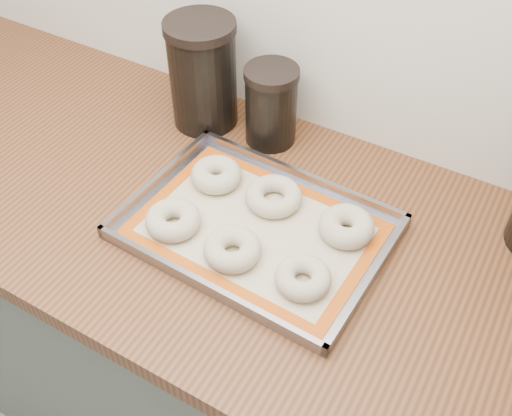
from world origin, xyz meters
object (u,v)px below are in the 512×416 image
Objects in this scene: bagel_front_left at (173,220)px; bagel_back_right at (346,226)px; baking_tray at (256,229)px; bagel_front_mid at (232,249)px; bagel_back_left at (216,175)px; bagel_front_right at (303,278)px; bagel_back_mid at (274,196)px; canister_mid at (271,105)px; canister_left at (203,74)px.

bagel_back_right is at bearing 26.96° from bagel_front_left.
baking_tray is 0.08m from bagel_front_mid.
bagel_front_mid is 0.19m from bagel_back_left.
bagel_front_right is 0.14m from bagel_back_right.
bagel_front_mid is (-0.00, -0.07, 0.02)m from baking_tray.
bagel_back_right reaches higher than bagel_front_right.
bagel_back_right is at bearing 44.59° from bagel_front_mid.
bagel_front_right is at bearing -46.93° from bagel_back_mid.
baking_tray is 0.08m from bagel_back_mid.
canister_mid is (-0.24, 0.32, 0.06)m from bagel_front_right.
canister_left is (-0.39, 0.30, 0.10)m from bagel_front_right.
canister_mid is at bearing 107.97° from bagel_front_mid.
bagel_back_right is 0.59× the size of canister_mid.
bagel_front_left is at bearing 177.70° from bagel_front_mid.
bagel_front_right is at bearing -27.87° from baking_tray.
canister_mid reaches higher than bagel_front_right.
bagel_front_mid reaches higher than bagel_front_right.
bagel_front_right is at bearing 2.79° from bagel_front_mid.
canister_left is 1.37× the size of canister_mid.
bagel_back_left is 0.58× the size of canister_mid.
canister_left is 0.16m from canister_mid.
canister_mid is at bearing 113.58° from baking_tray.
bagel_front_mid is 1.07× the size of bagel_front_right.
bagel_front_left is 0.32m from canister_mid.
bagel_back_mid is 0.63× the size of canister_mid.
bagel_front_left is at bearing -179.72° from bagel_front_right.
bagel_front_mid is 0.15m from bagel_back_mid.
bagel_front_left is at bearing -153.04° from bagel_back_right.
bagel_back_left is 0.93× the size of bagel_back_mid.
bagel_front_left is 0.13m from bagel_front_mid.
bagel_back_mid is at bearing 49.01° from bagel_front_left.
baking_tray is 5.02× the size of bagel_front_right.
bagel_front_left is 1.02× the size of bagel_back_left.
bagel_back_left reaches higher than bagel_front_left.
canister_left is at bearing 113.34° from bagel_front_left.
bagel_back_left is (-0.13, 0.07, 0.02)m from baking_tray.
bagel_back_right is (0.02, 0.14, 0.00)m from bagel_front_right.
canister_left is (-0.26, 0.23, 0.11)m from baking_tray.
bagel_back_mid is (0.13, 0.15, -0.00)m from bagel_front_left.
canister_mid is (0.02, 0.32, 0.06)m from bagel_front_left.
bagel_back_mid is 0.21m from canister_mid.
bagel_back_left is at bearing -179.89° from bagel_back_right.
bagel_front_mid is at bearing -72.03° from canister_mid.
bagel_back_left is 0.42× the size of canister_left.
baking_tray is 2.02× the size of canister_left.
canister_mid reaches higher than bagel_front_left.
bagel_back_mid is 0.32m from canister_left.
baking_tray is at bearing -85.63° from bagel_back_mid.
bagel_front_mid is 0.13m from bagel_front_right.
bagel_back_mid is (-0.00, 0.15, -0.00)m from bagel_front_mid.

